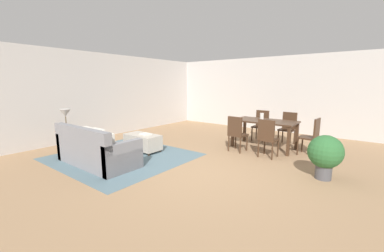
% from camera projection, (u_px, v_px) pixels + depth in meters
% --- Properties ---
extents(ground_plane, '(10.80, 10.80, 0.00)m').
position_uv_depth(ground_plane, '(205.00, 169.00, 4.92)').
color(ground_plane, '#9E7A56').
extents(wall_back, '(9.00, 0.12, 2.70)m').
position_uv_depth(wall_back, '(284.00, 94.00, 8.58)').
color(wall_back, beige).
rests_on(wall_back, ground_plane).
extents(wall_left, '(0.12, 11.00, 2.70)m').
position_uv_depth(wall_left, '(100.00, 96.00, 7.78)').
color(wall_left, beige).
rests_on(wall_left, ground_plane).
extents(area_rug, '(3.00, 2.80, 0.01)m').
position_uv_depth(area_rug, '(123.00, 156.00, 5.76)').
color(area_rug, slate).
rests_on(area_rug, ground_plane).
extents(couch, '(1.95, 0.87, 0.86)m').
position_uv_depth(couch, '(96.00, 151.00, 5.18)').
color(couch, gray).
rests_on(couch, ground_plane).
extents(ottoman_table, '(0.98, 0.49, 0.44)m').
position_uv_depth(ottoman_table, '(143.00, 142.00, 6.21)').
color(ottoman_table, '#B7AD9E').
rests_on(ottoman_table, ground_plane).
extents(side_table, '(0.40, 0.40, 0.60)m').
position_uv_depth(side_table, '(67.00, 135.00, 5.92)').
color(side_table, brown).
rests_on(side_table, ground_plane).
extents(table_lamp, '(0.26, 0.26, 0.53)m').
position_uv_depth(table_lamp, '(65.00, 114.00, 5.82)').
color(table_lamp, brown).
rests_on(table_lamp, side_table).
extents(dining_table, '(1.62, 0.87, 0.76)m').
position_uv_depth(dining_table, '(265.00, 124.00, 6.45)').
color(dining_table, '#422B1C').
rests_on(dining_table, ground_plane).
extents(dining_chair_near_left, '(0.43, 0.43, 0.92)m').
position_uv_depth(dining_chair_near_left, '(236.00, 132.00, 6.10)').
color(dining_chair_near_left, '#422B1C').
rests_on(dining_chair_near_left, ground_plane).
extents(dining_chair_near_right, '(0.42, 0.42, 0.92)m').
position_uv_depth(dining_chair_near_right, '(267.00, 136.00, 5.59)').
color(dining_chair_near_right, '#422B1C').
rests_on(dining_chair_near_right, ground_plane).
extents(dining_chair_far_left, '(0.40, 0.40, 0.92)m').
position_uv_depth(dining_chair_far_left, '(261.00, 124.00, 7.37)').
color(dining_chair_far_left, '#422B1C').
rests_on(dining_chair_far_left, ground_plane).
extents(dining_chair_far_right, '(0.42, 0.42, 0.92)m').
position_uv_depth(dining_chair_far_right, '(288.00, 126.00, 6.89)').
color(dining_chair_far_right, '#422B1C').
rests_on(dining_chair_far_right, ground_plane).
extents(dining_chair_head_east, '(0.43, 0.43, 0.92)m').
position_uv_depth(dining_chair_head_east, '(312.00, 135.00, 5.77)').
color(dining_chair_head_east, '#422B1C').
rests_on(dining_chair_head_east, ground_plane).
extents(vase_centerpiece, '(0.10, 0.10, 0.19)m').
position_uv_depth(vase_centerpiece, '(262.00, 117.00, 6.42)').
color(vase_centerpiece, silver).
rests_on(vase_centerpiece, dining_table).
extents(book_on_ottoman, '(0.27, 0.21, 0.03)m').
position_uv_depth(book_on_ottoman, '(146.00, 134.00, 6.17)').
color(book_on_ottoman, silver).
rests_on(book_on_ottoman, ottoman_table).
extents(potted_plant, '(0.61, 0.61, 0.82)m').
position_uv_depth(potted_plant, '(325.00, 153.00, 4.33)').
color(potted_plant, '#4C4C51').
rests_on(potted_plant, ground_plane).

